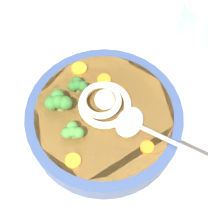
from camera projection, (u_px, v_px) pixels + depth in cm
name	position (u px, v px, depth cm)	size (l,w,h in cm)	color
table_slab	(97.00, 140.00, 56.95)	(97.85, 97.85, 3.50)	#BCB29E
soup_bowl	(104.00, 119.00, 53.76)	(27.70, 27.70, 5.72)	#334775
noodle_pile	(104.00, 102.00, 50.72)	(10.25, 10.05, 4.12)	beige
soup_spoon	(137.00, 125.00, 49.26)	(15.57, 13.37, 1.60)	#B7B7BC
broccoli_floret_beside_noodles	(77.00, 85.00, 51.83)	(3.51, 3.02, 2.77)	#7A9E60
broccoli_floret_left	(58.00, 101.00, 49.66)	(4.66, 4.01, 3.68)	#7A9E60
broccoli_floret_beside_chili	(73.00, 131.00, 47.67)	(3.68, 3.17, 2.91)	#7A9E60
carrot_slice_near_spoon	(104.00, 80.00, 53.89)	(2.49, 2.49, 0.71)	orange
carrot_slice_rear	(147.00, 147.00, 48.03)	(2.25, 2.25, 0.57)	orange
carrot_slice_front	(79.00, 69.00, 55.11)	(2.88, 2.88, 0.62)	orange
carrot_slice_center	(73.00, 161.00, 47.08)	(2.56, 2.56, 0.41)	orange
drinking_glass	(197.00, 23.00, 61.29)	(7.50, 7.50, 10.60)	silver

